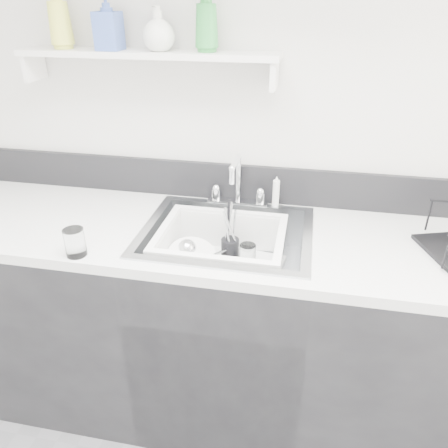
# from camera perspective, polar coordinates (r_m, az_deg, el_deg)

# --- Properties ---
(room_shell) EXTENTS (3.50, 3.00, 2.60)m
(room_shell) POSITION_cam_1_polar(r_m,az_deg,el_deg) (0.67, -13.85, 24.14)
(room_shell) COLOR silver
(room_shell) RESTS_ON ground
(counter_run) EXTENTS (3.20, 0.62, 0.92)m
(counter_run) POSITION_cam_1_polar(r_m,az_deg,el_deg) (1.92, 0.30, -13.14)
(counter_run) COLOR black
(counter_run) RESTS_ON ground
(backsplash) EXTENTS (3.20, 0.02, 0.16)m
(backsplash) POSITION_cam_1_polar(r_m,az_deg,el_deg) (1.88, 2.08, 5.41)
(backsplash) COLOR black
(backsplash) RESTS_ON counter_run
(sink) EXTENTS (0.64, 0.52, 0.20)m
(sink) POSITION_cam_1_polar(r_m,az_deg,el_deg) (1.70, 0.33, -3.70)
(sink) COLOR silver
(sink) RESTS_ON counter_run
(faucet) EXTENTS (0.26, 0.18, 0.23)m
(faucet) POSITION_cam_1_polar(r_m,az_deg,el_deg) (1.84, 1.80, 4.23)
(faucet) COLOR silver
(faucet) RESTS_ON counter_run
(side_sprayer) EXTENTS (0.03, 0.03, 0.14)m
(side_sprayer) POSITION_cam_1_polar(r_m,az_deg,el_deg) (1.83, 6.81, 4.21)
(side_sprayer) COLOR white
(side_sprayer) RESTS_ON counter_run
(wall_shelf) EXTENTS (1.00, 0.16, 0.12)m
(wall_shelf) POSITION_cam_1_polar(r_m,az_deg,el_deg) (1.78, -10.01, 20.79)
(wall_shelf) COLOR silver
(wall_shelf) RESTS_ON room_shell
(wash_tub) EXTENTS (0.53, 0.45, 0.18)m
(wash_tub) POSITION_cam_1_polar(r_m,az_deg,el_deg) (1.68, -0.36, -3.62)
(wash_tub) COLOR white
(wash_tub) RESTS_ON sink
(plate_stack) EXTENTS (0.24, 0.23, 0.09)m
(plate_stack) POSITION_cam_1_polar(r_m,az_deg,el_deg) (1.71, -3.86, -5.13)
(plate_stack) COLOR white
(plate_stack) RESTS_ON wash_tub
(utensil_cup) EXTENTS (0.07, 0.07, 0.24)m
(utensil_cup) POSITION_cam_1_polar(r_m,az_deg,el_deg) (1.75, 0.80, -3.05)
(utensil_cup) COLOR black
(utensil_cup) RESTS_ON wash_tub
(ladle) EXTENTS (0.32, 0.22, 0.09)m
(ladle) POSITION_cam_1_polar(r_m,az_deg,el_deg) (1.69, -2.81, -4.61)
(ladle) COLOR silver
(ladle) RESTS_ON wash_tub
(tumbler_in_tub) EXTENTS (0.08, 0.08, 0.09)m
(tumbler_in_tub) POSITION_cam_1_polar(r_m,az_deg,el_deg) (1.71, 3.09, -4.11)
(tumbler_in_tub) COLOR white
(tumbler_in_tub) RESTS_ON wash_tub
(tumbler_counter) EXTENTS (0.09, 0.09, 0.10)m
(tumbler_counter) POSITION_cam_1_polar(r_m,az_deg,el_deg) (1.57, -18.89, -2.29)
(tumbler_counter) COLOR white
(tumbler_counter) RESTS_ON counter_run
(bowl_small) EXTENTS (0.12, 0.12, 0.03)m
(bowl_small) POSITION_cam_1_polar(r_m,az_deg,el_deg) (1.65, 3.31, -6.68)
(bowl_small) COLOR white
(bowl_small) RESTS_ON wash_tub
(soap_bottle_a) EXTENTS (0.11, 0.11, 0.23)m
(soap_bottle_a) POSITION_cam_1_polar(r_m,az_deg,el_deg) (1.90, -20.76, 24.05)
(soap_bottle_a) COLOR #E0E64F
(soap_bottle_a) RESTS_ON wall_shelf
(soap_bottle_b) EXTENTS (0.09, 0.09, 0.20)m
(soap_bottle_b) POSITION_cam_1_polar(r_m,az_deg,el_deg) (1.80, -14.95, 24.18)
(soap_bottle_b) COLOR #3D58A8
(soap_bottle_b) RESTS_ON wall_shelf
(soap_bottle_c) EXTENTS (0.14, 0.14, 0.15)m
(soap_bottle_c) POSITION_cam_1_polar(r_m,az_deg,el_deg) (1.74, -8.57, 23.88)
(soap_bottle_c) COLOR silver
(soap_bottle_c) RESTS_ON wall_shelf
(soap_bottle_d) EXTENTS (0.10, 0.10, 0.22)m
(soap_bottle_d) POSITION_cam_1_polar(r_m,az_deg,el_deg) (1.70, -2.31, 25.22)
(soap_bottle_d) COLOR #2B8B39
(soap_bottle_d) RESTS_ON wall_shelf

